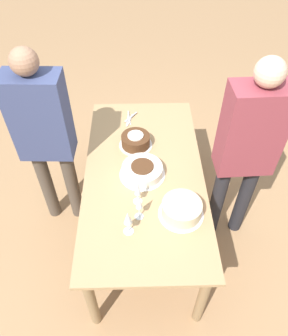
{
  "coord_description": "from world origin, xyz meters",
  "views": [
    {
      "loc": [
        1.67,
        -0.04,
        2.55
      ],
      "look_at": [
        0.0,
        0.0,
        0.78
      ],
      "focal_mm": 35.0,
      "sensor_mm": 36.0,
      "label": 1
    }
  ],
  "objects_px": {
    "cake_center_white": "(142,171)",
    "wine_glass_extra": "(128,219)",
    "wine_glass_near": "(139,204)",
    "cake_front_chocolate": "(136,141)",
    "person_watching": "(247,146)",
    "wine_glass_far": "(138,188)",
    "cake_back_decorated": "(181,209)",
    "person_cutting": "(44,132)"
  },
  "relations": [
    {
      "from": "cake_center_white",
      "to": "wine_glass_extra",
      "type": "relative_size",
      "value": 1.67
    },
    {
      "from": "wine_glass_near",
      "to": "cake_front_chocolate",
      "type": "bearing_deg",
      "value": -178.54
    },
    {
      "from": "cake_front_chocolate",
      "to": "person_watching",
      "type": "distance_m",
      "value": 0.87
    },
    {
      "from": "wine_glass_far",
      "to": "person_watching",
      "type": "height_order",
      "value": "person_watching"
    },
    {
      "from": "cake_back_decorated",
      "to": "person_cutting",
      "type": "relative_size",
      "value": 0.19
    },
    {
      "from": "cake_center_white",
      "to": "cake_back_decorated",
      "type": "distance_m",
      "value": 0.45
    },
    {
      "from": "cake_front_chocolate",
      "to": "person_watching",
      "type": "xyz_separation_m",
      "value": [
        0.33,
        0.78,
        0.23
      ]
    },
    {
      "from": "wine_glass_far",
      "to": "wine_glass_extra",
      "type": "height_order",
      "value": "wine_glass_far"
    },
    {
      "from": "cake_front_chocolate",
      "to": "wine_glass_extra",
      "type": "bearing_deg",
      "value": -3.64
    },
    {
      "from": "wine_glass_extra",
      "to": "person_watching",
      "type": "xyz_separation_m",
      "value": [
        -0.49,
        0.83,
        0.14
      ]
    },
    {
      "from": "wine_glass_near",
      "to": "person_watching",
      "type": "distance_m",
      "value": 0.86
    },
    {
      "from": "wine_glass_near",
      "to": "wine_glass_far",
      "type": "xyz_separation_m",
      "value": [
        -0.13,
        -0.01,
        -0.0
      ]
    },
    {
      "from": "cake_front_chocolate",
      "to": "cake_back_decorated",
      "type": "height_order",
      "value": "same"
    },
    {
      "from": "cake_center_white",
      "to": "wine_glass_near",
      "type": "height_order",
      "value": "wine_glass_near"
    },
    {
      "from": "cake_front_chocolate",
      "to": "wine_glass_far",
      "type": "distance_m",
      "value": 0.59
    },
    {
      "from": "wine_glass_near",
      "to": "person_watching",
      "type": "height_order",
      "value": "person_watching"
    },
    {
      "from": "wine_glass_far",
      "to": "cake_back_decorated",
      "type": "bearing_deg",
      "value": 68.51
    },
    {
      "from": "wine_glass_near",
      "to": "wine_glass_far",
      "type": "bearing_deg",
      "value": -176.42
    },
    {
      "from": "cake_back_decorated",
      "to": "wine_glass_near",
      "type": "bearing_deg",
      "value": -87.15
    },
    {
      "from": "wine_glass_extra",
      "to": "wine_glass_far",
      "type": "bearing_deg",
      "value": 165.56
    },
    {
      "from": "cake_center_white",
      "to": "wine_glass_near",
      "type": "relative_size",
      "value": 1.63
    },
    {
      "from": "wine_glass_near",
      "to": "person_cutting",
      "type": "relative_size",
      "value": 0.13
    },
    {
      "from": "wine_glass_extra",
      "to": "person_watching",
      "type": "distance_m",
      "value": 0.97
    },
    {
      "from": "cake_front_chocolate",
      "to": "cake_back_decorated",
      "type": "relative_size",
      "value": 0.88
    },
    {
      "from": "cake_back_decorated",
      "to": "wine_glass_near",
      "type": "relative_size",
      "value": 1.46
    },
    {
      "from": "cake_front_chocolate",
      "to": "wine_glass_far",
      "type": "relative_size",
      "value": 1.23
    },
    {
      "from": "cake_back_decorated",
      "to": "wine_glass_far",
      "type": "bearing_deg",
      "value": -111.49
    },
    {
      "from": "cake_back_decorated",
      "to": "person_watching",
      "type": "xyz_separation_m",
      "value": [
        -0.37,
        0.48,
        0.22
      ]
    },
    {
      "from": "wine_glass_extra",
      "to": "person_cutting",
      "type": "bearing_deg",
      "value": -138.61
    },
    {
      "from": "person_cutting",
      "to": "cake_center_white",
      "type": "bearing_deg",
      "value": -13.48
    },
    {
      "from": "wine_glass_far",
      "to": "person_cutting",
      "type": "relative_size",
      "value": 0.13
    },
    {
      "from": "cake_center_white",
      "to": "person_cutting",
      "type": "relative_size",
      "value": 0.21
    },
    {
      "from": "wine_glass_near",
      "to": "person_watching",
      "type": "xyz_separation_m",
      "value": [
        -0.38,
        0.76,
        0.13
      ]
    },
    {
      "from": "wine_glass_near",
      "to": "person_cutting",
      "type": "height_order",
      "value": "person_cutting"
    },
    {
      "from": "cake_back_decorated",
      "to": "person_watching",
      "type": "height_order",
      "value": "person_watching"
    },
    {
      "from": "cake_center_white",
      "to": "cake_front_chocolate",
      "type": "bearing_deg",
      "value": -171.78
    },
    {
      "from": "cake_center_white",
      "to": "person_watching",
      "type": "relative_size",
      "value": 0.21
    },
    {
      "from": "cake_center_white",
      "to": "person_cutting",
      "type": "xyz_separation_m",
      "value": [
        -0.2,
        -0.71,
        0.22
      ]
    },
    {
      "from": "cake_front_chocolate",
      "to": "person_cutting",
      "type": "height_order",
      "value": "person_cutting"
    },
    {
      "from": "cake_center_white",
      "to": "wine_glass_extra",
      "type": "height_order",
      "value": "wine_glass_extra"
    },
    {
      "from": "cake_front_chocolate",
      "to": "wine_glass_extra",
      "type": "distance_m",
      "value": 0.83
    },
    {
      "from": "wine_glass_far",
      "to": "person_watching",
      "type": "bearing_deg",
      "value": 108.3
    }
  ]
}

